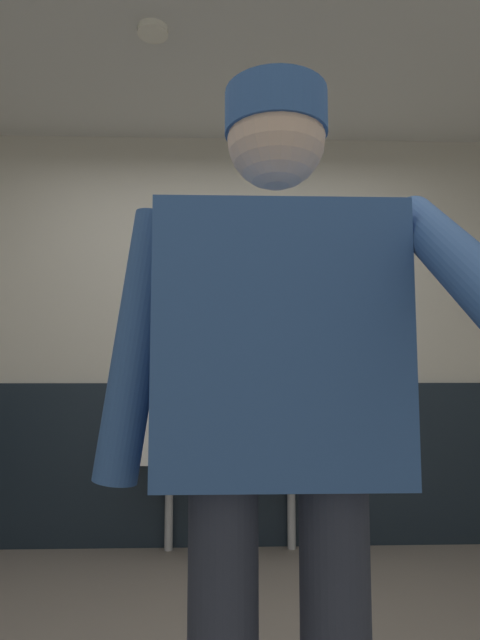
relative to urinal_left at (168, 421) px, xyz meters
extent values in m
cube|color=beige|center=(0.33, 0.22, 0.54)|extent=(4.98, 0.12, 2.63)
cube|color=#19232D|center=(0.33, 0.14, -0.28)|extent=(4.38, 0.03, 1.00)
cylinder|color=white|center=(0.01, -0.94, 1.84)|extent=(0.14, 0.14, 0.03)
cube|color=white|center=(0.00, 0.13, 0.05)|extent=(0.40, 0.05, 0.65)
cube|color=white|center=(0.00, -0.04, 0.00)|extent=(0.34, 0.30, 0.45)
cylinder|color=#B7BABF|center=(0.00, 0.12, 0.34)|extent=(0.04, 0.04, 0.24)
cylinder|color=#B7BABF|center=(0.00, 0.09, -0.50)|extent=(0.05, 0.05, 0.55)
cube|color=white|center=(0.75, 0.13, 0.05)|extent=(0.40, 0.05, 0.65)
cube|color=white|center=(0.75, -0.04, 0.00)|extent=(0.34, 0.30, 0.45)
cylinder|color=#B7BABF|center=(0.75, 0.12, 0.34)|extent=(0.04, 0.04, 0.24)
cylinder|color=#B7BABF|center=(0.75, 0.09, -0.50)|extent=(0.05, 0.05, 0.55)
cube|color=#4C4C51|center=(0.38, -0.07, 0.17)|extent=(0.04, 0.40, 0.90)
cube|color=#335999|center=(0.44, -2.07, 0.36)|extent=(0.49, 0.24, 0.55)
cylinder|color=#335999|center=(0.15, -2.07, 0.36)|extent=(0.17, 0.09, 0.56)
cylinder|color=#335999|center=(0.73, -2.30, 0.48)|extent=(0.09, 0.50, 0.39)
sphere|color=beige|center=(0.44, -2.07, 0.80)|extent=(0.21, 0.21, 0.21)
cylinder|color=#335999|center=(0.44, -2.07, 0.86)|extent=(0.22, 0.22, 0.09)
camera|label=1|loc=(0.34, -3.11, 0.31)|focal=28.51mm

